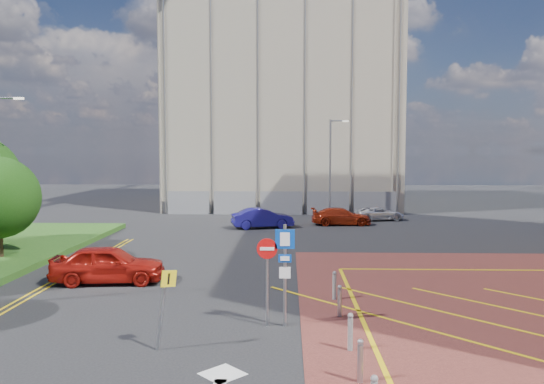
{
  "coord_description": "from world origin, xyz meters",
  "views": [
    {
      "loc": [
        0.6,
        -15.14,
        5.45
      ],
      "look_at": [
        -0.03,
        5.44,
        3.85
      ],
      "focal_mm": 35.0,
      "sensor_mm": 36.0,
      "label": 1
    }
  ],
  "objects_px": {
    "car_red_left": "(108,264)",
    "car_blue_back": "(262,218)",
    "sign_cluster": "(278,264)",
    "car_red_back": "(341,216)",
    "lamp_left_far": "(0,166)",
    "lamp_back": "(331,164)",
    "warning_sign": "(164,299)",
    "car_silver_back": "(379,214)"
  },
  "relations": [
    {
      "from": "car_red_left",
      "to": "car_blue_back",
      "type": "distance_m",
      "value": 16.74
    },
    {
      "from": "sign_cluster",
      "to": "car_blue_back",
      "type": "relative_size",
      "value": 0.74
    },
    {
      "from": "car_red_left",
      "to": "car_red_back",
      "type": "xyz_separation_m",
      "value": [
        11.35,
        17.54,
        -0.15
      ]
    },
    {
      "from": "lamp_left_far",
      "to": "car_blue_back",
      "type": "relative_size",
      "value": 1.85
    },
    {
      "from": "car_red_back",
      "to": "lamp_back",
      "type": "bearing_deg",
      "value": 3.25
    },
    {
      "from": "car_red_left",
      "to": "car_blue_back",
      "type": "relative_size",
      "value": 1.06
    },
    {
      "from": "warning_sign",
      "to": "car_silver_back",
      "type": "xyz_separation_m",
      "value": [
        10.57,
        27.61,
        -0.9
      ]
    },
    {
      "from": "warning_sign",
      "to": "car_silver_back",
      "type": "distance_m",
      "value": 29.57
    },
    {
      "from": "car_red_back",
      "to": "lamp_left_far",
      "type": "bearing_deg",
      "value": 119.31
    },
    {
      "from": "lamp_back",
      "to": "warning_sign",
      "type": "distance_m",
      "value": 30.03
    },
    {
      "from": "car_silver_back",
      "to": "car_red_back",
      "type": "bearing_deg",
      "value": 119.07
    },
    {
      "from": "warning_sign",
      "to": "car_blue_back",
      "type": "height_order",
      "value": "warning_sign"
    },
    {
      "from": "car_red_back",
      "to": "car_silver_back",
      "type": "bearing_deg",
      "value": -52.97
    },
    {
      "from": "lamp_left_far",
      "to": "lamp_back",
      "type": "relative_size",
      "value": 1.0
    },
    {
      "from": "lamp_left_far",
      "to": "lamp_back",
      "type": "height_order",
      "value": "lamp_left_far"
    },
    {
      "from": "lamp_left_far",
      "to": "sign_cluster",
      "type": "height_order",
      "value": "lamp_left_far"
    },
    {
      "from": "sign_cluster",
      "to": "car_red_back",
      "type": "relative_size",
      "value": 0.73
    },
    {
      "from": "lamp_back",
      "to": "warning_sign",
      "type": "relative_size",
      "value": 3.56
    },
    {
      "from": "lamp_back",
      "to": "car_red_left",
      "type": "bearing_deg",
      "value": -116.67
    },
    {
      "from": "lamp_back",
      "to": "car_silver_back",
      "type": "relative_size",
      "value": 2.09
    },
    {
      "from": "sign_cluster",
      "to": "lamp_back",
      "type": "bearing_deg",
      "value": 82.03
    },
    {
      "from": "warning_sign",
      "to": "car_silver_back",
      "type": "height_order",
      "value": "warning_sign"
    },
    {
      "from": "sign_cluster",
      "to": "warning_sign",
      "type": "relative_size",
      "value": 1.42
    },
    {
      "from": "lamp_left_far",
      "to": "car_red_left",
      "type": "bearing_deg",
      "value": -37.18
    },
    {
      "from": "lamp_back",
      "to": "car_blue_back",
      "type": "height_order",
      "value": "lamp_back"
    },
    {
      "from": "lamp_left_far",
      "to": "warning_sign",
      "type": "height_order",
      "value": "lamp_left_far"
    },
    {
      "from": "car_red_left",
      "to": "car_blue_back",
      "type": "height_order",
      "value": "car_red_left"
    },
    {
      "from": "warning_sign",
      "to": "car_red_back",
      "type": "relative_size",
      "value": 0.51
    },
    {
      "from": "lamp_back",
      "to": "sign_cluster",
      "type": "xyz_separation_m",
      "value": [
        -3.78,
        -27.02,
        -2.41
      ]
    },
    {
      "from": "warning_sign",
      "to": "car_silver_back",
      "type": "relative_size",
      "value": 0.59
    },
    {
      "from": "car_silver_back",
      "to": "warning_sign",
      "type": "bearing_deg",
      "value": 148.49
    },
    {
      "from": "lamp_back",
      "to": "car_blue_back",
      "type": "bearing_deg",
      "value": -131.6
    },
    {
      "from": "car_blue_back",
      "to": "sign_cluster",
      "type": "bearing_deg",
      "value": 168.59
    },
    {
      "from": "lamp_back",
      "to": "sign_cluster",
      "type": "distance_m",
      "value": 27.38
    },
    {
      "from": "lamp_left_far",
      "to": "car_red_back",
      "type": "bearing_deg",
      "value": 31.92
    },
    {
      "from": "warning_sign",
      "to": "car_blue_back",
      "type": "distance_m",
      "value": 23.18
    },
    {
      "from": "car_silver_back",
      "to": "lamp_left_far",
      "type": "bearing_deg",
      "value": 112.59
    },
    {
      "from": "car_silver_back",
      "to": "sign_cluster",
      "type": "bearing_deg",
      "value": 153.07
    },
    {
      "from": "lamp_back",
      "to": "car_red_back",
      "type": "bearing_deg",
      "value": -84.14
    },
    {
      "from": "car_blue_back",
      "to": "car_red_back",
      "type": "xyz_separation_m",
      "value": [
        5.74,
        1.77,
        -0.08
      ]
    },
    {
      "from": "lamp_left_far",
      "to": "car_blue_back",
      "type": "distance_m",
      "value": 17.03
    },
    {
      "from": "lamp_left_far",
      "to": "warning_sign",
      "type": "bearing_deg",
      "value": -48.35
    }
  ]
}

